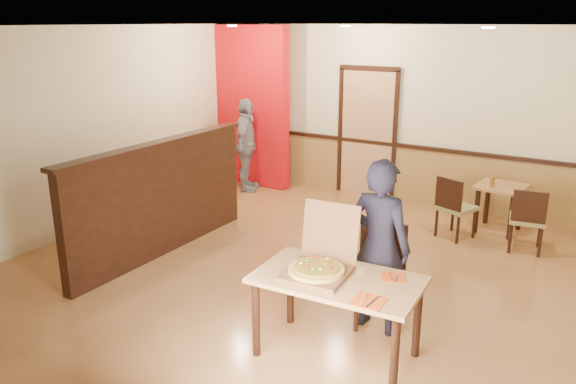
# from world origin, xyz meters

# --- Properties ---
(floor) EXTENTS (7.00, 7.00, 0.00)m
(floor) POSITION_xyz_m (0.00, 0.00, 0.00)
(floor) COLOR #B97E48
(floor) RESTS_ON ground
(ceiling) EXTENTS (7.00, 7.00, 0.00)m
(ceiling) POSITION_xyz_m (0.00, 0.00, 2.80)
(ceiling) COLOR black
(ceiling) RESTS_ON wall_back
(wall_back) EXTENTS (7.00, 0.00, 7.00)m
(wall_back) POSITION_xyz_m (0.00, 3.50, 1.40)
(wall_back) COLOR beige
(wall_back) RESTS_ON floor
(wall_left) EXTENTS (0.00, 7.00, 7.00)m
(wall_left) POSITION_xyz_m (-3.50, 0.00, 1.40)
(wall_left) COLOR beige
(wall_left) RESTS_ON floor
(wainscot_back) EXTENTS (7.00, 0.04, 0.90)m
(wainscot_back) POSITION_xyz_m (0.00, 3.47, 0.45)
(wainscot_back) COLOR olive
(wainscot_back) RESTS_ON floor
(chair_rail_back) EXTENTS (7.00, 0.06, 0.06)m
(chair_rail_back) POSITION_xyz_m (0.00, 3.45, 0.92)
(chair_rail_back) COLOR black
(chair_rail_back) RESTS_ON wall_back
(back_door) EXTENTS (0.90, 0.06, 2.10)m
(back_door) POSITION_xyz_m (-0.80, 3.46, 1.05)
(back_door) COLOR tan
(back_door) RESTS_ON wall_back
(booth_partition) EXTENTS (0.20, 3.10, 1.44)m
(booth_partition) POSITION_xyz_m (-2.00, -0.20, 0.74)
(booth_partition) COLOR black
(booth_partition) RESTS_ON floor
(red_accent_panel) EXTENTS (1.60, 0.20, 2.78)m
(red_accent_panel) POSITION_xyz_m (-2.90, 3.00, 1.40)
(red_accent_panel) COLOR red
(red_accent_panel) RESTS_ON floor
(spot_a) EXTENTS (0.14, 0.14, 0.02)m
(spot_a) POSITION_xyz_m (-2.30, 1.80, 2.78)
(spot_a) COLOR #FFE6B2
(spot_a) RESTS_ON ceiling
(spot_b) EXTENTS (0.14, 0.14, 0.02)m
(spot_b) POSITION_xyz_m (-0.80, 2.50, 2.78)
(spot_b) COLOR #FFE6B2
(spot_b) RESTS_ON ceiling
(spot_c) EXTENTS (0.14, 0.14, 0.02)m
(spot_c) POSITION_xyz_m (1.40, 1.50, 2.78)
(spot_c) COLOR #FFE6B2
(spot_c) RESTS_ON ceiling
(main_table) EXTENTS (1.45, 0.88, 0.76)m
(main_table) POSITION_xyz_m (0.94, -1.16, 0.65)
(main_table) COLOR #AD7D49
(main_table) RESTS_ON floor
(diner_chair) EXTENTS (0.60, 0.60, 0.97)m
(diner_chair) POSITION_xyz_m (1.03, -0.38, 0.53)
(diner_chair) COLOR olive
(diner_chair) RESTS_ON floor
(side_chair_left) EXTENTS (0.55, 0.55, 0.86)m
(side_chair_left) POSITION_xyz_m (1.04, 2.18, 0.47)
(side_chair_left) COLOR olive
(side_chair_left) RESTS_ON floor
(side_chair_right) EXTENTS (0.48, 0.48, 0.85)m
(side_chair_right) POSITION_xyz_m (1.97, 2.18, 0.47)
(side_chair_right) COLOR olive
(side_chair_right) RESTS_ON floor
(side_table) EXTENTS (0.68, 0.68, 0.67)m
(side_table) POSITION_xyz_m (1.51, 2.79, 0.50)
(side_table) COLOR #AD7D49
(side_table) RESTS_ON floor
(diner) EXTENTS (0.65, 0.46, 1.69)m
(diner) POSITION_xyz_m (1.05, -0.53, 0.84)
(diner) COLOR black
(diner) RESTS_ON floor
(passerby) EXTENTS (0.73, 1.02, 1.60)m
(passerby) POSITION_xyz_m (-2.67, 2.61, 0.80)
(passerby) COLOR gray
(passerby) RESTS_ON floor
(pizza_box) EXTENTS (0.58, 0.67, 0.56)m
(pizza_box) POSITION_xyz_m (0.75, -1.17, 0.83)
(pizza_box) COLOR brown
(pizza_box) RESTS_ON main_table
(pizza) EXTENTS (0.59, 0.59, 0.03)m
(pizza) POSITION_xyz_m (0.76, -1.22, 0.81)
(pizza) COLOR gold
(pizza) RESTS_ON pizza_box
(napkin_near) EXTENTS (0.25, 0.25, 0.01)m
(napkin_near) POSITION_xyz_m (1.33, -1.42, 0.76)
(napkin_near) COLOR #D5420F
(napkin_near) RESTS_ON main_table
(napkin_far) EXTENTS (0.26, 0.26, 0.01)m
(napkin_far) POSITION_xyz_m (1.34, -0.92, 0.76)
(napkin_far) COLOR #D5420F
(napkin_far) RESTS_ON main_table
(condiment) EXTENTS (0.06, 0.06, 0.15)m
(condiment) POSITION_xyz_m (1.41, 2.65, 0.74)
(condiment) COLOR brown
(condiment) RESTS_ON side_table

